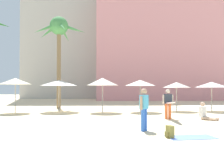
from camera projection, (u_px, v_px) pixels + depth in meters
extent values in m
plane|color=beige|center=(162.00, 163.00, 5.33)|extent=(120.00, 120.00, 0.00)
cube|color=pink|center=(160.00, 46.00, 38.10)|extent=(20.14, 11.68, 16.98)
cube|color=#BCB7AD|center=(77.00, 14.00, 43.50)|extent=(17.13, 10.05, 30.87)
cylinder|color=brown|center=(59.00, 67.00, 19.90)|extent=(0.34, 0.34, 6.99)
sphere|color=#428447|center=(59.00, 26.00, 19.97)|extent=(1.55, 1.55, 1.55)
cone|color=#428447|center=(74.00, 29.00, 20.01)|extent=(1.92, 0.35, 0.89)
cone|color=#428447|center=(65.00, 35.00, 21.14)|extent=(0.81, 1.85, 1.23)
cone|color=#428447|center=(48.00, 32.00, 20.56)|extent=(1.78, 1.24, 1.12)
cone|color=#428447|center=(45.00, 29.00, 19.25)|extent=(1.73, 1.31, 1.17)
cone|color=#428447|center=(63.00, 27.00, 18.84)|extent=(1.07, 1.84, 1.13)
cylinder|color=gray|center=(15.00, 95.00, 16.24)|extent=(0.06, 0.06, 2.40)
cone|color=beige|center=(15.00, 81.00, 16.26)|extent=(2.14, 2.14, 0.43)
cylinder|color=gray|center=(59.00, 96.00, 16.99)|extent=(0.06, 0.06, 2.29)
cone|color=white|center=(59.00, 83.00, 17.01)|extent=(2.65, 2.65, 0.41)
cylinder|color=gray|center=(140.00, 96.00, 16.89)|extent=(0.06, 0.06, 2.29)
cone|color=white|center=(140.00, 83.00, 16.91)|extent=(2.19, 2.19, 0.41)
cylinder|color=gray|center=(102.00, 95.00, 16.59)|extent=(0.06, 0.06, 2.42)
cone|color=beige|center=(102.00, 82.00, 16.61)|extent=(2.22, 2.22, 0.52)
cylinder|color=gray|center=(177.00, 97.00, 17.54)|extent=(0.06, 0.06, 2.15)
cone|color=beige|center=(176.00, 85.00, 17.55)|extent=(2.03, 2.03, 0.40)
cylinder|color=gray|center=(212.00, 97.00, 17.48)|extent=(0.06, 0.06, 2.17)
cone|color=white|center=(212.00, 85.00, 17.50)|extent=(2.40, 2.40, 0.41)
cube|color=#6684E0|center=(191.00, 137.00, 8.08)|extent=(1.74, 1.02, 0.01)
cube|color=olive|center=(170.00, 132.00, 8.01)|extent=(0.24, 0.33, 0.42)
cube|color=brown|center=(167.00, 134.00, 7.98)|extent=(0.10, 0.22, 0.18)
cylinder|color=orange|center=(170.00, 111.00, 12.95)|extent=(0.17, 0.17, 0.84)
cylinder|color=orange|center=(166.00, 111.00, 12.93)|extent=(0.17, 0.17, 0.84)
cube|color=#333842|center=(168.00, 99.00, 12.95)|extent=(0.41, 0.24, 0.54)
sphere|color=beige|center=(168.00, 91.00, 12.96)|extent=(0.25, 0.25, 0.24)
cylinder|color=beige|center=(172.00, 100.00, 12.97)|extent=(0.10, 0.10, 0.51)
cylinder|color=beige|center=(163.00, 100.00, 12.93)|extent=(0.10, 0.10, 0.51)
ellipsoid|color=white|center=(169.00, 103.00, 12.65)|extent=(0.56, 2.90, 0.32)
ellipsoid|color=#8F0E5B|center=(169.00, 103.00, 12.65)|extent=(0.58, 2.91, 0.29)
cube|color=black|center=(166.00, 106.00, 13.78)|extent=(0.03, 0.12, 0.19)
cylinder|color=#D1A889|center=(211.00, 118.00, 12.57)|extent=(0.61, 0.76, 0.16)
cylinder|color=#D1A889|center=(209.00, 119.00, 12.45)|extent=(0.61, 0.76, 0.16)
cube|color=white|center=(203.00, 112.00, 12.84)|extent=(0.45, 0.41, 0.57)
sphere|color=#D1A889|center=(203.00, 104.00, 12.85)|extent=(0.34, 0.34, 0.24)
cylinder|color=blue|center=(143.00, 120.00, 9.25)|extent=(0.22, 0.22, 0.88)
cylinder|color=blue|center=(145.00, 120.00, 9.42)|extent=(0.22, 0.22, 0.88)
cube|color=#4CB2DB|center=(144.00, 102.00, 9.35)|extent=(0.41, 0.45, 0.55)
sphere|color=tan|center=(144.00, 91.00, 9.36)|extent=(0.33, 0.33, 0.24)
cylinder|color=tan|center=(141.00, 103.00, 9.14)|extent=(0.14, 0.14, 0.52)
cylinder|color=tan|center=(147.00, 102.00, 9.56)|extent=(0.14, 0.14, 0.52)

